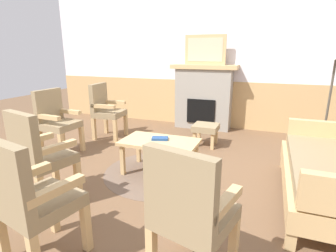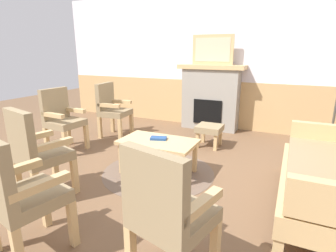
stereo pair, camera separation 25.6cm
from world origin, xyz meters
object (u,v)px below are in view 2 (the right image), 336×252
Objects in this scene: armchair_near_fireplace at (62,117)px; armchair_front_left at (17,191)px; footstool at (209,130)px; armchair_corner_left at (36,150)px; book_on_table at (159,138)px; armchair_front_center at (167,210)px; framed_picture at (213,50)px; armchair_by_window_left at (112,108)px; coffee_table at (158,144)px; fireplace at (211,97)px; couch at (327,173)px.

armchair_near_fireplace and armchair_front_left have the same top height.
footstool is 2.62m from armchair_corner_left.
book_on_table is 1.74m from armchair_front_center.
framed_picture is 2.99m from armchair_near_fireplace.
armchair_corner_left is at bearing -116.72° from footstool.
armchair_front_left is at bearing -47.03° from armchair_corner_left.
armchair_by_window_left and armchair_front_center have the same top height.
armchair_corner_left is (-0.86, -3.38, -1.02)m from framed_picture.
book_on_table is at bearing 52.46° from armchair_corner_left.
book_on_table is (-0.01, 0.04, 0.07)m from coffee_table.
armchair_near_fireplace is 1.00× the size of armchair_front_center.
armchair_corner_left is at bearing 166.66° from armchair_front_center.
footstool is 2.37m from armchair_near_fireplace.
fireplace is at bearing 51.54° from armchair_near_fireplace.
coffee_table is at bearing -3.50° from armchair_near_fireplace.
armchair_front_left is (1.23, -2.77, 0.00)m from armchair_by_window_left.
armchair_front_left is at bearing -141.89° from couch.
armchair_front_center is at bearing -31.57° from armchair_near_fireplace.
fireplace reaches higher than couch.
book_on_table reaches higher than footstool.
couch reaches higher than book_on_table.
book_on_table is 0.21× the size of armchair_corner_left.
coffee_table is 0.98× the size of armchair_front_center.
couch is at bearing 38.11° from armchair_front_left.
armchair_front_left is 0.89m from armchair_corner_left.
armchair_corner_left is (-0.61, 0.65, 0.00)m from armchair_front_left.
framed_picture is 0.82× the size of armchair_near_fireplace.
framed_picture is 4.17m from armchair_front_left.
armchair_front_center is (1.09, 0.25, 0.00)m from armchair_front_left.
framed_picture is 3.91× the size of book_on_table.
armchair_front_center is (2.58, -1.59, 0.00)m from armchair_near_fireplace.
armchair_near_fireplace reaches higher than book_on_table.
couch is at bearing -51.84° from fireplace.
framed_picture reaches higher than armchair_front_center.
armchair_front_center is at bearing 12.97° from armchair_front_left.
framed_picture is 0.82× the size of armchair_corner_left.
coffee_table reaches higher than footstool.
coffee_table is 1.29m from footstool.
framed_picture is 2.00× the size of footstool.
framed_picture is at bearing 86.41° from armchair_front_left.
framed_picture is at bearing 90.00° from fireplace.
fireplace is 3.88m from armchair_front_center.
fireplace is 3.03m from couch.
armchair_near_fireplace is at bearing -105.44° from armchair_by_window_left.
armchair_corner_left is at bearing -53.26° from armchair_near_fireplace.
fireplace is at bearing 89.84° from book_on_table.
couch is 1.75m from armchair_front_center.
couch is 1.88m from book_on_table.
footstool is at bearing 63.28° from armchair_corner_left.
armchair_front_center is 1.75m from armchair_corner_left.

